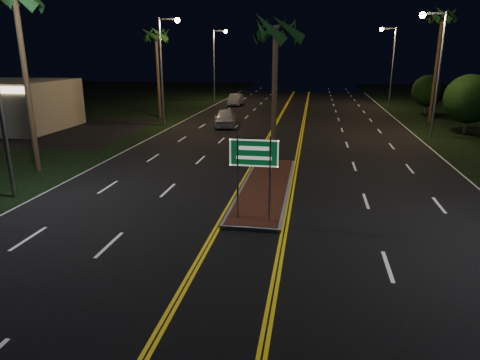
% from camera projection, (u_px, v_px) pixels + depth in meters
% --- Properties ---
extents(ground, '(120.00, 120.00, 0.00)m').
position_uv_depth(ground, '(241.00, 255.00, 13.64)').
color(ground, black).
rests_on(ground, ground).
extents(median_island, '(2.25, 10.25, 0.17)m').
position_uv_depth(median_island, '(266.00, 187.00, 20.23)').
color(median_island, gray).
rests_on(median_island, ground).
extents(highway_sign, '(1.80, 0.08, 3.20)m').
position_uv_depth(highway_sign, '(254.00, 161.00, 15.59)').
color(highway_sign, gray).
rests_on(highway_sign, ground).
extents(streetlight_left_near, '(1.91, 0.44, 9.00)m').
position_uv_depth(streetlight_left_near, '(2.00, 66.00, 17.51)').
color(streetlight_left_near, gray).
rests_on(streetlight_left_near, ground).
extents(streetlight_left_mid, '(1.91, 0.44, 9.00)m').
position_uv_depth(streetlight_left_mid, '(165.00, 59.00, 36.39)').
color(streetlight_left_mid, gray).
rests_on(streetlight_left_mid, ground).
extents(streetlight_left_far, '(1.91, 0.44, 9.00)m').
position_uv_depth(streetlight_left_far, '(217.00, 57.00, 55.28)').
color(streetlight_left_far, gray).
rests_on(streetlight_left_far, ground).
extents(streetlight_right_mid, '(1.91, 0.44, 9.00)m').
position_uv_depth(streetlight_right_mid, '(435.00, 60.00, 31.08)').
color(streetlight_right_mid, gray).
rests_on(streetlight_right_mid, ground).
extents(streetlight_right_far, '(1.91, 0.44, 9.00)m').
position_uv_depth(streetlight_right_far, '(390.00, 57.00, 49.97)').
color(streetlight_right_far, gray).
rests_on(streetlight_right_far, ground).
extents(palm_median, '(2.40, 2.40, 8.30)m').
position_uv_depth(palm_median, '(276.00, 30.00, 21.47)').
color(palm_median, '#382819').
rests_on(palm_median, ground).
extents(palm_left_far, '(2.40, 2.40, 8.80)m').
position_uv_depth(palm_left_far, '(156.00, 35.00, 39.93)').
color(palm_left_far, '#382819').
rests_on(palm_left_far, ground).
extents(palm_right_far, '(2.40, 2.40, 10.30)m').
position_uv_depth(palm_right_far, '(443.00, 17.00, 37.28)').
color(palm_right_far, '#382819').
rests_on(palm_right_far, ground).
extents(shrub_mid, '(3.78, 3.78, 4.62)m').
position_uv_depth(shrub_mid, '(469.00, 99.00, 33.26)').
color(shrub_mid, '#382819').
rests_on(shrub_mid, ground).
extents(shrub_far, '(3.24, 3.24, 3.96)m').
position_uv_depth(shrub_far, '(428.00, 91.00, 44.74)').
color(shrub_far, '#382819').
rests_on(shrub_far, ground).
extents(car_near, '(3.03, 5.53, 1.75)m').
position_uv_depth(car_near, '(225.00, 116.00, 37.09)').
color(car_near, '#B5B6BC').
rests_on(car_near, ground).
extents(car_far, '(2.05, 4.72, 1.57)m').
position_uv_depth(car_far, '(235.00, 99.00, 52.19)').
color(car_far, silver).
rests_on(car_far, ground).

